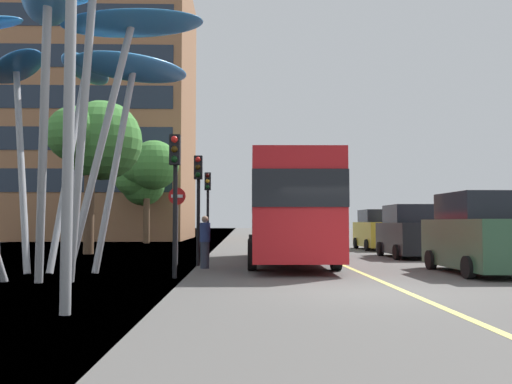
{
  "coord_description": "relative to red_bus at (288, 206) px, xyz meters",
  "views": [
    {
      "loc": [
        -2.4,
        -11.47,
        1.48
      ],
      "look_at": [
        -1.93,
        6.68,
        2.5
      ],
      "focal_mm": 37.61,
      "sensor_mm": 36.0,
      "label": 1
    }
  ],
  "objects": [
    {
      "name": "traffic_light_kerb_near",
      "position": [
        -3.43,
        -5.08,
        0.68
      ],
      "size": [
        0.28,
        0.42,
        3.79
      ],
      "color": "black",
      "rests_on": "ground"
    },
    {
      "name": "traffic_light_kerb_far",
      "position": [
        -3.14,
        -1.03,
        0.64
      ],
      "size": [
        0.28,
        0.42,
        3.73
      ],
      "color": "black",
      "rests_on": "ground"
    },
    {
      "name": "leaf_sculpture",
      "position": [
        -7.22,
        -4.61,
        4.18
      ],
      "size": [
        9.78,
        10.65,
        8.02
      ],
      "color": "#9EA0A5",
      "rests_on": "ground"
    },
    {
      "name": "tree_pavement_far",
      "position": [
        -8.55,
        18.62,
        2.86
      ],
      "size": [
        4.69,
        4.81,
        7.17
      ],
      "color": "brown",
      "rests_on": "ground"
    },
    {
      "name": "car_parked_far",
      "position": [
        5.35,
        2.96,
        -1.03
      ],
      "size": [
        2.04,
        4.08,
        2.2
      ],
      "color": "black",
      "rests_on": "ground"
    },
    {
      "name": "no_entry_sign",
      "position": [
        -3.92,
        -0.56,
        -0.28
      ],
      "size": [
        0.6,
        0.12,
        2.68
      ],
      "color": "gray",
      "rests_on": "ground"
    },
    {
      "name": "backdrop_building",
      "position": [
        -16.73,
        27.74,
        9.11
      ],
      "size": [
        20.84,
        12.84,
        22.33
      ],
      "color": "#8E6042",
      "rests_on": "ground"
    },
    {
      "name": "red_bus",
      "position": [
        0.0,
        0.0,
        0.0
      ],
      "size": [
        2.97,
        10.28,
        3.78
      ],
      "color": "red",
      "rests_on": "ground"
    },
    {
      "name": "tree_pavement_near",
      "position": [
        -8.76,
        6.43,
        3.4
      ],
      "size": [
        4.17,
        4.29,
        7.32
      ],
      "color": "brown",
      "rests_on": "ground"
    },
    {
      "name": "car_parked_mid",
      "position": [
        5.15,
        -4.0,
        -0.97
      ],
      "size": [
        2.0,
        4.5,
        2.33
      ],
      "color": "#2D5138",
      "rests_on": "ground"
    },
    {
      "name": "car_side_street",
      "position": [
        5.63,
        9.39,
        -1.05
      ],
      "size": [
        1.97,
        4.36,
        2.14
      ],
      "color": "gold",
      "rests_on": "ground"
    },
    {
      "name": "ground",
      "position": [
        0.01,
        -7.81,
        -2.11
      ],
      "size": [
        120.0,
        240.0,
        0.1
      ],
      "color": "#54514F"
    },
    {
      "name": "pedestrian",
      "position": [
        -2.84,
        -2.03,
        -1.22
      ],
      "size": [
        0.34,
        0.34,
        1.68
      ],
      "color": "#2D3342",
      "rests_on": "ground"
    },
    {
      "name": "traffic_light_island_mid",
      "position": [
        -3.21,
        5.06,
        0.63
      ],
      "size": [
        0.28,
        0.42,
        3.72
      ],
      "color": "black",
      "rests_on": "ground"
    }
  ]
}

